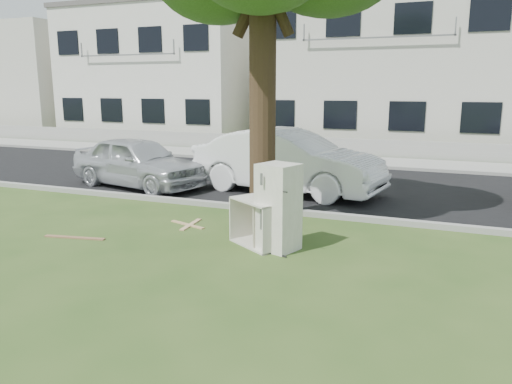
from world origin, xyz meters
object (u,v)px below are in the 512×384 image
at_px(car_center, 287,161).
at_px(fridge, 278,207).
at_px(cabinet, 261,222).
at_px(car_left, 138,162).

bearing_deg(car_center, fridge, -154.46).
distance_m(fridge, cabinet, 0.52).
height_order(fridge, car_left, fridge).
distance_m(cabinet, car_left, 6.30).
relative_size(fridge, car_center, 0.29).
distance_m(fridge, car_center, 4.80).
bearing_deg(car_left, car_center, -65.38).
bearing_deg(cabinet, car_center, 136.17).
bearing_deg(fridge, car_left, 164.38).
xyz_separation_m(cabinet, car_center, (-1.00, 4.48, 0.42)).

